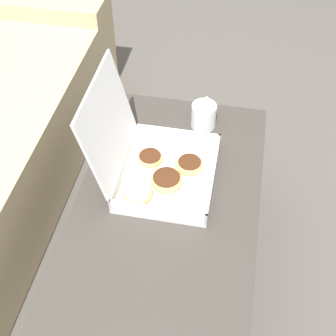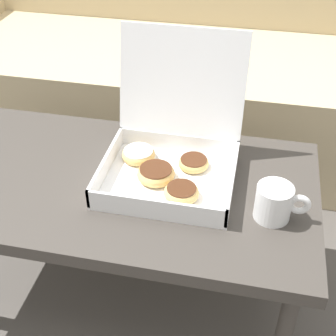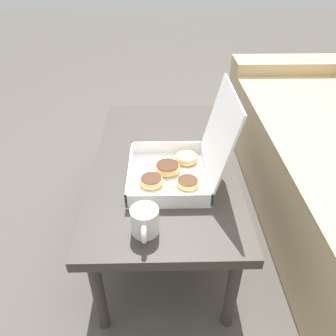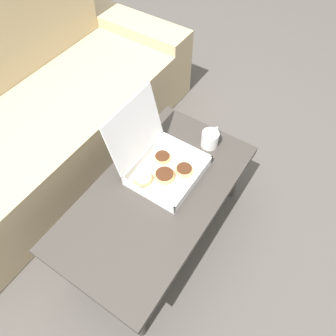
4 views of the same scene
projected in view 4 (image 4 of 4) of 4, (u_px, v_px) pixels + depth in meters
ground_plane at (137, 219)px, 2.03m from camera, size 12.00×12.00×0.00m
couch at (24, 129)px, 2.06m from camera, size 2.43×0.89×0.95m
coffee_table at (156, 198)px, 1.65m from camera, size 1.10×0.60×0.44m
pastry_box at (159, 163)px, 1.65m from camera, size 0.36×0.39×0.37m
coffee_mug at (210, 139)px, 1.77m from camera, size 0.14×0.09×0.09m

